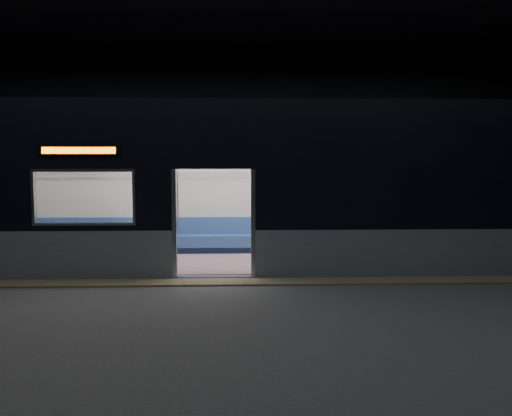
{
  "coord_description": "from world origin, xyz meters",
  "views": [
    {
      "loc": [
        0.43,
        -9.07,
        2.23
      ],
      "look_at": [
        0.84,
        2.3,
        1.2
      ],
      "focal_mm": 38.0,
      "sensor_mm": 36.0,
      "label": 1
    }
  ],
  "objects": [
    {
      "name": "station_envelope",
      "position": [
        0.0,
        0.0,
        3.66
      ],
      "size": [
        24.0,
        14.0,
        5.0
      ],
      "color": "black",
      "rests_on": "station_floor"
    },
    {
      "name": "handbag",
      "position": [
        4.78,
        3.31,
        0.69
      ],
      "size": [
        0.34,
        0.31,
        0.14
      ],
      "primitive_type": "cube",
      "rotation": [
        0.0,
        0.0,
        -0.32
      ],
      "color": "black",
      "rests_on": "passenger"
    },
    {
      "name": "metro_car",
      "position": [
        -0.0,
        2.54,
        1.85
      ],
      "size": [
        18.0,
        3.04,
        3.35
      ],
      "color": "gray",
      "rests_on": "station_floor"
    },
    {
      "name": "tactile_strip",
      "position": [
        0.0,
        0.55,
        0.01
      ],
      "size": [
        22.8,
        0.5,
        0.03
      ],
      "primitive_type": "cube",
      "color": "#8C7F59",
      "rests_on": "station_floor"
    },
    {
      "name": "transit_map",
      "position": [
        2.59,
        3.85,
        1.44
      ],
      "size": [
        0.9,
        0.03,
        0.59
      ],
      "primitive_type": "cube",
      "color": "white",
      "rests_on": "metro_car"
    },
    {
      "name": "station_floor",
      "position": [
        0.0,
        0.0,
        -0.01
      ],
      "size": [
        24.0,
        14.0,
        0.01
      ],
      "primitive_type": "cube",
      "color": "#47494C",
      "rests_on": "ground"
    },
    {
      "name": "passenger",
      "position": [
        4.8,
        3.55,
        0.82
      ],
      "size": [
        0.42,
        0.73,
        1.43
      ],
      "rotation": [
        0.0,
        0.0,
        -0.03
      ],
      "color": "black",
      "rests_on": "metro_car"
    }
  ]
}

